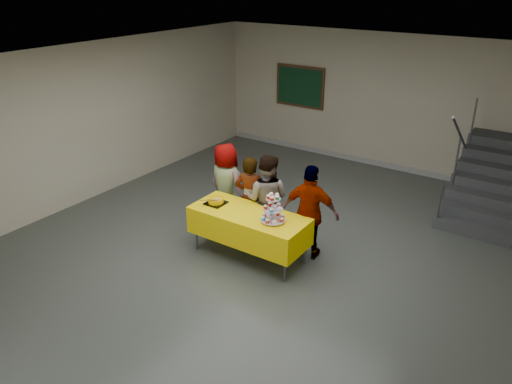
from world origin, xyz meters
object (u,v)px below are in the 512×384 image
(schoolchild_a, at_px, (226,185))
(staircase, at_px, (493,183))
(bear_cake, at_px, (216,200))
(schoolchild_d, at_px, (310,213))
(schoolchild_b, at_px, (250,198))
(schoolchild_c, at_px, (266,199))
(noticeboard, at_px, (300,87))
(cupcake_stand, at_px, (273,211))
(bake_table, at_px, (249,225))

(schoolchild_a, xyz_separation_m, staircase, (3.77, 3.41, -0.26))
(bear_cake, relative_size, staircase, 0.15)
(bear_cake, relative_size, schoolchild_a, 0.24)
(schoolchild_a, xyz_separation_m, schoolchild_d, (1.77, -0.17, 0.02))
(schoolchild_d, relative_size, staircase, 0.64)
(schoolchild_b, distance_m, schoolchild_c, 0.30)
(schoolchild_b, relative_size, noticeboard, 1.12)
(cupcake_stand, bearing_deg, noticeboard, 115.78)
(schoolchild_b, height_order, staircase, staircase)
(bake_table, bearing_deg, bear_cake, -178.23)
(noticeboard, bearing_deg, cupcake_stand, -64.22)
(bake_table, distance_m, cupcake_stand, 0.60)
(bear_cake, height_order, schoolchild_a, schoolchild_a)
(schoolchild_a, distance_m, staircase, 5.09)
(schoolchild_a, height_order, noticeboard, noticeboard)
(bear_cake, distance_m, schoolchild_d, 1.52)
(schoolchild_a, bearing_deg, bake_table, 151.77)
(schoolchild_d, xyz_separation_m, staircase, (2.01, 3.59, -0.28))
(bear_cake, xyz_separation_m, noticeboard, (-1.32, 4.98, 0.77))
(cupcake_stand, height_order, schoolchild_d, schoolchild_d)
(cupcake_stand, relative_size, schoolchild_d, 0.29)
(schoolchild_b, bearing_deg, bake_table, 107.18)
(schoolchild_d, bearing_deg, schoolchild_c, -13.05)
(bear_cake, relative_size, schoolchild_d, 0.23)
(schoolchild_c, bearing_deg, cupcake_stand, 114.25)
(noticeboard, bearing_deg, schoolchild_c, -66.58)
(bake_table, bearing_deg, cupcake_stand, -3.30)
(cupcake_stand, xyz_separation_m, staircase, (2.33, 4.15, -0.46))
(bake_table, relative_size, schoolchild_d, 1.22)
(schoolchild_b, distance_m, noticeboard, 4.79)
(bake_table, height_order, cupcake_stand, cupcake_stand)
(schoolchild_a, distance_m, schoolchild_b, 0.66)
(cupcake_stand, relative_size, schoolchild_b, 0.31)
(cupcake_stand, relative_size, schoolchild_a, 0.30)
(bake_table, xyz_separation_m, schoolchild_a, (-0.98, 0.71, 0.19))
(staircase, relative_size, noticeboard, 1.85)
(schoolchild_b, xyz_separation_m, schoolchild_c, (0.29, 0.05, 0.04))
(schoolchild_a, bearing_deg, staircase, -130.18)
(schoolchild_c, relative_size, noticeboard, 1.18)
(schoolchild_a, relative_size, noticeboard, 1.15)
(staircase, bearing_deg, bear_cake, -129.53)
(bear_cake, distance_m, staircase, 5.38)
(bear_cake, bearing_deg, schoolchild_b, 62.69)
(schoolchild_b, bearing_deg, bear_cake, 46.89)
(cupcake_stand, distance_m, schoolchild_a, 1.63)
(schoolchild_a, bearing_deg, noticeboard, -69.49)
(schoolchild_d, xyz_separation_m, noticeboard, (-2.73, 4.42, 0.83))
(schoolchild_b, xyz_separation_m, schoolchild_d, (1.13, 0.01, 0.04))
(bear_cake, bearing_deg, schoolchild_c, 46.10)
(schoolchild_c, height_order, noticeboard, noticeboard)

